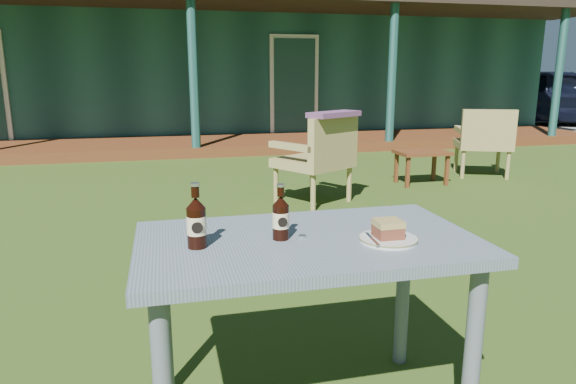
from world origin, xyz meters
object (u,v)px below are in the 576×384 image
object	(u,v)px
plate	(388,239)
side_table	(422,156)
cafe_table	(308,265)
cake_slice	(388,229)
armchair_right	(485,139)
car_near	(560,96)
cola_bottle_near	(281,217)
cola_bottle_far	(196,222)
armchair_left	(319,155)

from	to	relation	value
plate	side_table	size ratio (longest dim) A/B	0.34
cafe_table	cake_slice	xyz separation A→B (m)	(0.26, -0.10, 0.15)
plate	cafe_table	bearing A→B (deg)	159.05
armchair_right	plate	bearing A→B (deg)	-127.76
cake_slice	armchair_right	distance (m)	5.21
car_near	plate	size ratio (longest dim) A/B	20.72
side_table	cake_slice	bearing A→B (deg)	-119.66
car_near	cola_bottle_near	bearing A→B (deg)	164.38
cake_slice	side_table	xyz separation A→B (m)	(2.20, 3.87, -0.42)
side_table	cola_bottle_far	bearing A→B (deg)	-127.05
cola_bottle_far	armchair_right	distance (m)	5.57
cake_slice	cola_bottle_near	size ratio (longest dim) A/B	0.46
cafe_table	armchair_left	bearing A→B (deg)	72.22
car_near	armchair_right	bearing A→B (deg)	162.20
armchair_left	armchair_right	distance (m)	2.58
cafe_table	cola_bottle_far	bearing A→B (deg)	-178.57
plate	armchair_left	distance (m)	3.37
car_near	cola_bottle_far	size ratio (longest dim) A/B	19.05
plate	cake_slice	world-z (taller)	cake_slice
cola_bottle_far	armchair_left	bearing A→B (deg)	66.17
car_near	side_table	world-z (taller)	car_near
cafe_table	plate	xyz separation A→B (m)	(0.26, -0.10, 0.11)
cola_bottle_near	cola_bottle_far	xyz separation A→B (m)	(-0.29, -0.02, 0.01)
cake_slice	cola_bottle_far	xyz separation A→B (m)	(-0.65, 0.09, 0.04)
plate	armchair_right	world-z (taller)	armchair_right
cola_bottle_far	armchair_left	distance (m)	3.49
cola_bottle_near	armchair_left	world-z (taller)	cola_bottle_near
plate	cake_slice	size ratio (longest dim) A/B	2.22
plate	car_near	bearing A→B (deg)	46.72
cafe_table	side_table	size ratio (longest dim) A/B	2.00
armchair_left	armchair_right	bearing A→B (deg)	19.11
cafe_table	cola_bottle_near	distance (m)	0.20
car_near	cola_bottle_far	world-z (taller)	car_near
cola_bottle_far	armchair_right	xyz separation A→B (m)	(3.84, 4.03, -0.33)
cafe_table	cola_bottle_near	world-z (taller)	cola_bottle_near
side_table	armchair_right	bearing A→B (deg)	13.92
cola_bottle_far	side_table	world-z (taller)	cola_bottle_far
cafe_table	cola_bottle_far	size ratio (longest dim) A/B	5.41
car_near	cake_slice	size ratio (longest dim) A/B	45.94
cafe_table	armchair_right	distance (m)	5.30
car_near	armchair_right	xyz separation A→B (m)	(-5.76, -5.39, -0.24)
car_near	plate	world-z (taller)	car_near
cola_bottle_far	side_table	xyz separation A→B (m)	(2.85, 3.78, -0.47)
cafe_table	cake_slice	bearing A→B (deg)	-20.59
armchair_right	armchair_left	bearing A→B (deg)	-160.89
cafe_table	cola_bottle_near	size ratio (longest dim) A/B	6.04
cake_slice	cola_bottle_far	size ratio (longest dim) A/B	0.41
cafe_table	plate	size ratio (longest dim) A/B	5.88
cola_bottle_near	armchair_left	bearing A→B (deg)	70.60
car_near	cake_slice	world-z (taller)	car_near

